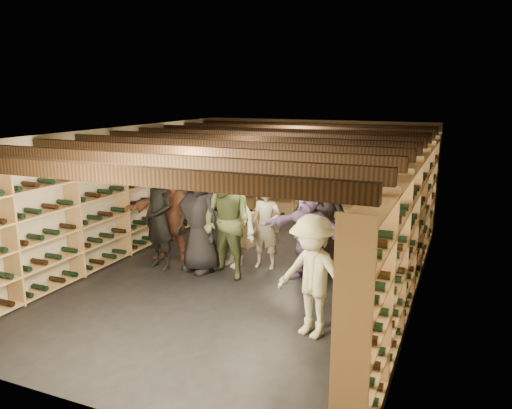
{
  "coord_description": "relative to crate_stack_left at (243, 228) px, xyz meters",
  "views": [
    {
      "loc": [
        3.29,
        -7.37,
        3.04
      ],
      "look_at": [
        0.06,
        0.2,
        1.18
      ],
      "focal_mm": 35.0,
      "sensor_mm": 36.0,
      "label": 1
    }
  ],
  "objects": [
    {
      "name": "person_3",
      "position": [
        2.41,
        -3.18,
        0.45
      ],
      "size": [
        1.16,
        0.9,
        1.58
      ],
      "primitive_type": "imported",
      "rotation": [
        0.0,
        0.0,
        -0.34
      ],
      "color": "#BEBE95",
      "rests_on": "ground"
    },
    {
      "name": "person_2",
      "position": [
        0.53,
        -1.77,
        0.61
      ],
      "size": [
        1.08,
        0.94,
        1.9
      ],
      "primitive_type": "imported",
      "rotation": [
        0.0,
        0.0,
        -0.27
      ],
      "color": "#4A5733",
      "rests_on": "ground"
    },
    {
      "name": "person_5",
      "position": [
        -0.88,
        -1.29,
        0.55
      ],
      "size": [
        1.73,
        0.93,
        1.78
      ],
      "primitive_type": "imported",
      "rotation": [
        0.0,
        0.0,
        0.26
      ],
      "color": "brown",
      "rests_on": "ground"
    },
    {
      "name": "walls",
      "position": [
        0.77,
        -1.49,
        0.86
      ],
      "size": [
        5.52,
        8.02,
        2.4
      ],
      "color": "#B4A68C",
      "rests_on": "ground"
    },
    {
      "name": "person_8",
      "position": [
        2.95,
        -1.27,
        0.52
      ],
      "size": [
        0.92,
        0.76,
        1.71
      ],
      "primitive_type": "imported",
      "rotation": [
        0.0,
        0.0,
        -0.14
      ],
      "color": "#4D1F26",
      "rests_on": "ground"
    },
    {
      "name": "ground",
      "position": [
        0.77,
        -1.49,
        -0.34
      ],
      "size": [
        8.0,
        8.0,
        0.0
      ],
      "primitive_type": "plane",
      "color": "black",
      "rests_on": "ground"
    },
    {
      "name": "wine_rack_back",
      "position": [
        0.77,
        2.34,
        0.73
      ],
      "size": [
        4.7,
        0.3,
        2.15
      ],
      "color": "#A98452",
      "rests_on": "ground"
    },
    {
      "name": "person_1",
      "position": [
        -0.76,
        -1.82,
        0.54
      ],
      "size": [
        0.74,
        0.6,
        1.77
      ],
      "primitive_type": "imported",
      "rotation": [
        0.0,
        0.0,
        -0.31
      ],
      "color": "black",
      "rests_on": "ground"
    },
    {
      "name": "person_10",
      "position": [
        1.64,
        -0.19,
        0.5
      ],
      "size": [
        0.99,
        0.43,
        1.68
      ],
      "primitive_type": "imported",
      "rotation": [
        0.0,
        0.0,
        0.02
      ],
      "color": "#29512F",
      "rests_on": "ground"
    },
    {
      "name": "person_0",
      "position": [
        -0.06,
        -1.67,
        0.6
      ],
      "size": [
        1.06,
        0.87,
        1.88
      ],
      "primitive_type": "imported",
      "rotation": [
        0.0,
        0.0,
        -0.34
      ],
      "color": "black",
      "rests_on": "ground"
    },
    {
      "name": "person_9",
      "position": [
        0.35,
        -1.25,
        0.53
      ],
      "size": [
        1.28,
        0.99,
        1.75
      ],
      "primitive_type": "imported",
      "rotation": [
        0.0,
        0.0,
        -0.34
      ],
      "color": "beige",
      "rests_on": "ground"
    },
    {
      "name": "crate_loose",
      "position": [
        2.39,
        1.31,
        -0.25
      ],
      "size": [
        0.55,
        0.41,
        0.17
      ],
      "primitive_type": "cube",
      "rotation": [
        0.0,
        0.0,
        0.17
      ],
      "color": "tan",
      "rests_on": "ground"
    },
    {
      "name": "crate_stack_left",
      "position": [
        0.0,
        0.0,
        0.0
      ],
      "size": [
        0.58,
        0.47,
        0.68
      ],
      "rotation": [
        0.0,
        0.0,
        -0.33
      ],
      "color": "tan",
      "rests_on": "ground"
    },
    {
      "name": "crate_stack_right",
      "position": [
        0.08,
        1.06,
        -0.08
      ],
      "size": [
        0.58,
        0.47,
        0.51
      ],
      "rotation": [
        0.0,
        0.0,
        -0.33
      ],
      "color": "tan",
      "rests_on": "ground"
    },
    {
      "name": "ceiling",
      "position": [
        0.77,
        -1.49,
        2.06
      ],
      "size": [
        5.5,
        8.0,
        0.01
      ],
      "primitive_type": "cube",
      "color": "beige",
      "rests_on": "walls"
    },
    {
      "name": "person_7",
      "position": [
        0.94,
        -1.08,
        0.4
      ],
      "size": [
        0.56,
        0.38,
        1.49
      ],
      "primitive_type": "imported",
      "rotation": [
        0.0,
        0.0,
        0.05
      ],
      "color": "gray",
      "rests_on": "ground"
    },
    {
      "name": "ceiling_joists",
      "position": [
        0.77,
        -1.49,
        1.92
      ],
      "size": [
        5.4,
        7.12,
        0.18
      ],
      "color": "black",
      "rests_on": "ground"
    },
    {
      "name": "wine_rack_right",
      "position": [
        3.34,
        -1.49,
        0.74
      ],
      "size": [
        0.32,
        7.5,
        2.15
      ],
      "color": "#A98452",
      "rests_on": "ground"
    },
    {
      "name": "person_11",
      "position": [
        1.79,
        -1.36,
        0.49
      ],
      "size": [
        1.6,
        0.79,
        1.65
      ],
      "primitive_type": "imported",
      "rotation": [
        0.0,
        0.0,
        -0.21
      ],
      "color": "slate",
      "rests_on": "ground"
    },
    {
      "name": "wine_rack_left",
      "position": [
        -1.8,
        -1.49,
        0.74
      ],
      "size": [
        0.32,
        7.5,
        2.15
      ],
      "color": "#A98452",
      "rests_on": "ground"
    },
    {
      "name": "person_12",
      "position": [
        1.85,
        -0.81,
        0.54
      ],
      "size": [
        0.87,
        0.58,
        1.76
      ],
      "primitive_type": "imported",
      "rotation": [
        0.0,
        0.0,
        0.02
      ],
      "color": "#343438",
      "rests_on": "ground"
    }
  ]
}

